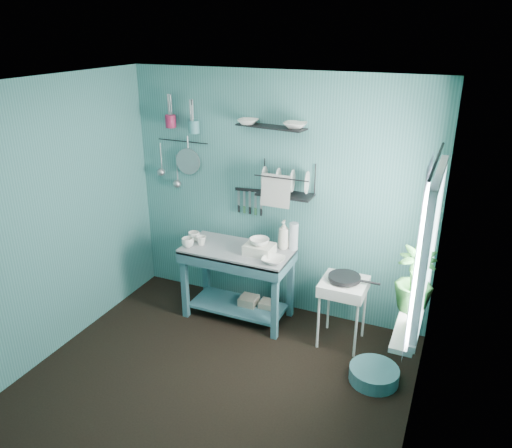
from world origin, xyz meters
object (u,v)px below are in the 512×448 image
at_px(storage_tin_small, 267,309).
at_px(utensil_cup_magenta, 171,121).
at_px(mug_mid, 201,241).
at_px(frying_pan, 344,278).
at_px(colander, 188,161).
at_px(soap_bottle, 284,234).
at_px(floor_basin, 374,374).
at_px(potted_plant, 415,279).
at_px(mug_left, 188,243).
at_px(dish_rack, 285,180).
at_px(wash_tub, 259,249).
at_px(mug_right, 194,236).
at_px(water_bottle, 294,236).
at_px(work_counter, 238,283).
at_px(hotplate_stand, 342,312).
at_px(storage_tin_large, 249,306).
at_px(utensil_cup_teal, 194,127).

bearing_deg(storage_tin_small, utensil_cup_magenta, 169.24).
distance_m(mug_mid, frying_pan, 1.50).
height_order(colander, storage_tin_small, colander).
relative_size(soap_bottle, floor_basin, 0.70).
height_order(mug_mid, colander, colander).
distance_m(soap_bottle, potted_plant, 1.55).
height_order(mug_left, potted_plant, potted_plant).
height_order(dish_rack, colander, colander).
relative_size(wash_tub, utensil_cup_magenta, 2.15).
relative_size(wash_tub, storage_tin_small, 1.40).
xyz_separation_m(wash_tub, floor_basin, (1.28, -0.46, -0.77)).
height_order(mug_right, wash_tub, wash_tub).
height_order(water_bottle, utensil_cup_magenta, utensil_cup_magenta).
bearing_deg(work_counter, storage_tin_small, 11.70).
distance_m(mug_left, storage_tin_small, 1.10).
height_order(mug_mid, water_bottle, water_bottle).
height_order(mug_right, utensil_cup_magenta, utensil_cup_magenta).
height_order(wash_tub, hotplate_stand, wash_tub).
xyz_separation_m(utensil_cup_magenta, storage_tin_large, (1.00, -0.26, -1.84)).
bearing_deg(colander, mug_mid, -48.64).
bearing_deg(work_counter, mug_mid, -174.26).
height_order(mug_mid, storage_tin_small, mug_mid).
relative_size(wash_tub, utensil_cup_teal, 2.15).
relative_size(water_bottle, utensil_cup_teal, 2.15).
bearing_deg(soap_bottle, dish_rack, 104.72).
relative_size(water_bottle, colander, 1.00).
relative_size(mug_mid, frying_pan, 0.33).
height_order(mug_left, floor_basin, mug_left).
bearing_deg(colander, wash_tub, -20.04).
height_order(mug_left, frying_pan, mug_left).
bearing_deg(wash_tub, frying_pan, -0.55).
height_order(work_counter, soap_bottle, soap_bottle).
distance_m(frying_pan, storage_tin_small, 1.02).
bearing_deg(soap_bottle, utensil_cup_magenta, 175.34).
bearing_deg(utensil_cup_magenta, storage_tin_small, -10.76).
bearing_deg(mug_right, frying_pan, -1.00).
distance_m(frying_pan, utensil_cup_magenta, 2.39).
distance_m(frying_pan, storage_tin_large, 1.18).
distance_m(work_counter, utensil_cup_magenta, 1.82).
bearing_deg(mug_mid, soap_bottle, 18.00).
relative_size(frying_pan, storage_tin_small, 1.50).
bearing_deg(mug_left, storage_tin_small, 17.10).
relative_size(mug_right, colander, 0.44).
relative_size(mug_right, water_bottle, 0.44).
relative_size(utensil_cup_teal, potted_plant, 0.25).
relative_size(work_counter, storage_tin_small, 5.52).
xyz_separation_m(mug_right, hotplate_stand, (1.61, -0.03, -0.50)).
distance_m(colander, potted_plant, 2.68).
height_order(mug_left, colander, colander).
bearing_deg(storage_tin_small, potted_plant, -23.58).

